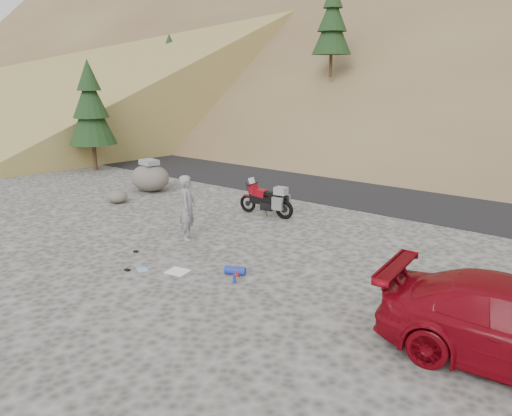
% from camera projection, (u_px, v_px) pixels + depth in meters
% --- Properties ---
extents(ground, '(140.00, 140.00, 0.00)m').
position_uv_depth(ground, '(197.00, 241.00, 13.56)').
color(ground, '#3F3D3A').
rests_on(ground, ground).
extents(road, '(120.00, 7.00, 0.05)m').
position_uv_depth(road, '(351.00, 185.00, 20.42)').
color(road, black).
rests_on(road, ground).
extents(conifer_verge, '(2.20, 2.20, 5.04)m').
position_uv_depth(conifer_verge, '(91.00, 108.00, 22.73)').
color(conifer_verge, '#321E12').
rests_on(conifer_verge, ground).
extents(motorcycle, '(2.00, 0.65, 1.19)m').
position_uv_depth(motorcycle, '(268.00, 200.00, 15.86)').
color(motorcycle, black).
rests_on(motorcycle, ground).
extents(man, '(0.69, 0.78, 1.79)m').
position_uv_depth(man, '(189.00, 239.00, 13.77)').
color(man, gray).
rests_on(man, ground).
extents(boulder, '(1.97, 1.84, 1.21)m').
position_uv_depth(boulder, '(150.00, 178.00, 19.19)').
color(boulder, '#544E48').
rests_on(boulder, ground).
extents(small_rock, '(0.95, 0.91, 0.45)m').
position_uv_depth(small_rock, '(117.00, 196.00, 17.54)').
color(small_rock, '#544E48').
rests_on(small_rock, ground).
extents(gear_white_cloth, '(0.55, 0.51, 0.02)m').
position_uv_depth(gear_white_cloth, '(178.00, 272.00, 11.49)').
color(gear_white_cloth, white).
rests_on(gear_white_cloth, ground).
extents(gear_blue_mat, '(0.51, 0.37, 0.19)m').
position_uv_depth(gear_blue_mat, '(235.00, 271.00, 11.32)').
color(gear_blue_mat, '#192F9A').
rests_on(gear_blue_mat, ground).
extents(gear_bottle, '(0.09, 0.09, 0.19)m').
position_uv_depth(gear_bottle, '(234.00, 279.00, 10.88)').
color(gear_bottle, '#192F9A').
rests_on(gear_bottle, ground).
extents(gear_funnel, '(0.18, 0.18, 0.20)m').
position_uv_depth(gear_funnel, '(237.00, 272.00, 11.25)').
color(gear_funnel, '#AD110B').
rests_on(gear_funnel, ground).
extents(gear_glove_a, '(0.13, 0.10, 0.04)m').
position_uv_depth(gear_glove_a, '(127.00, 270.00, 11.56)').
color(gear_glove_a, black).
rests_on(gear_glove_a, ground).
extents(gear_glove_b, '(0.14, 0.13, 0.04)m').
position_uv_depth(gear_glove_b, '(136.00, 251.00, 12.75)').
color(gear_glove_b, black).
rests_on(gear_glove_b, ground).
extents(gear_blue_cloth, '(0.37, 0.33, 0.01)m').
position_uv_depth(gear_blue_cloth, '(143.00, 270.00, 11.61)').
color(gear_blue_cloth, '#7EA0C3').
rests_on(gear_blue_cloth, ground).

